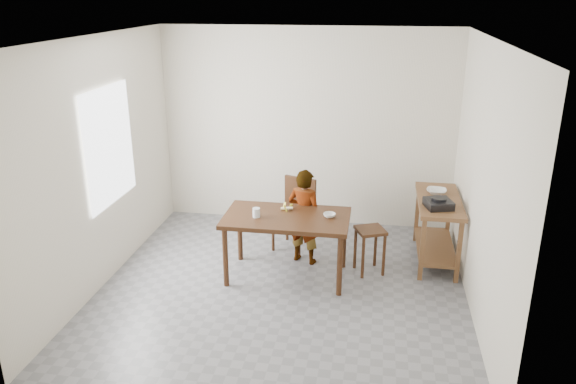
% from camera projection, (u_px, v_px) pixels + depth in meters
% --- Properties ---
extents(floor, '(4.00, 4.00, 0.04)m').
position_uv_depth(floor, '(282.00, 290.00, 6.24)').
color(floor, slate).
rests_on(floor, ground).
extents(ceiling, '(4.00, 4.00, 0.04)m').
position_uv_depth(ceiling, '(281.00, 36.00, 5.31)').
color(ceiling, white).
rests_on(ceiling, wall_back).
extents(wall_back, '(4.00, 0.04, 2.70)m').
position_uv_depth(wall_back, '(307.00, 128.00, 7.65)').
color(wall_back, beige).
rests_on(wall_back, ground).
extents(wall_front, '(4.00, 0.04, 2.70)m').
position_uv_depth(wall_front, '(232.00, 261.00, 3.90)').
color(wall_front, beige).
rests_on(wall_front, ground).
extents(wall_left, '(0.04, 4.00, 2.70)m').
position_uv_depth(wall_left, '(99.00, 164.00, 6.08)').
color(wall_left, beige).
rests_on(wall_left, ground).
extents(wall_right, '(0.04, 4.00, 2.70)m').
position_uv_depth(wall_right, '(485.00, 183.00, 5.47)').
color(wall_right, beige).
rests_on(wall_right, ground).
extents(window_pane, '(0.02, 1.10, 1.30)m').
position_uv_depth(window_pane, '(110.00, 146.00, 6.21)').
color(window_pane, white).
rests_on(window_pane, wall_left).
extents(dining_table, '(1.40, 0.80, 0.75)m').
position_uv_depth(dining_table, '(287.00, 246.00, 6.39)').
color(dining_table, '#381E0F').
rests_on(dining_table, floor).
extents(prep_counter, '(0.50, 1.20, 0.80)m').
position_uv_depth(prep_counter, '(436.00, 230.00, 6.77)').
color(prep_counter, brown).
rests_on(prep_counter, floor).
extents(child, '(0.50, 0.41, 1.17)m').
position_uv_depth(child, '(304.00, 217.00, 6.67)').
color(child, white).
rests_on(child, floor).
extents(dining_chair, '(0.55, 0.55, 0.90)m').
position_uv_depth(dining_chair, '(293.00, 216.00, 7.07)').
color(dining_chair, '#381E0F').
rests_on(dining_chair, floor).
extents(stool, '(0.41, 0.41, 0.55)m').
position_uv_depth(stool, '(369.00, 250.00, 6.52)').
color(stool, '#381E0F').
rests_on(stool, floor).
extents(glass_tumbler, '(0.09, 0.09, 0.10)m').
position_uv_depth(glass_tumbler, '(256.00, 213.00, 6.22)').
color(glass_tumbler, silver).
rests_on(glass_tumbler, dining_table).
extents(small_bowl, '(0.17, 0.17, 0.04)m').
position_uv_depth(small_bowl, '(329.00, 215.00, 6.23)').
color(small_bowl, silver).
rests_on(small_bowl, dining_table).
extents(banana, '(0.17, 0.12, 0.06)m').
position_uv_depth(banana, '(287.00, 208.00, 6.42)').
color(banana, '#FDD961').
rests_on(banana, dining_table).
extents(serving_bowl, '(0.26, 0.26, 0.06)m').
position_uv_depth(serving_bowl, '(436.00, 191.00, 6.79)').
color(serving_bowl, silver).
rests_on(serving_bowl, prep_counter).
extents(gas_burner, '(0.35, 0.35, 0.09)m').
position_uv_depth(gas_burner, '(438.00, 204.00, 6.35)').
color(gas_burner, black).
rests_on(gas_burner, prep_counter).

